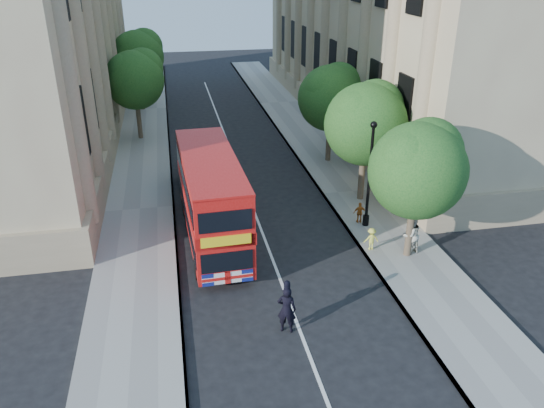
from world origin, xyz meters
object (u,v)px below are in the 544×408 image
double_decker_bus (211,197)px  box_van (197,168)px  police_constable (287,309)px  woman_pedestrian (411,235)px  lamp_post (369,179)px

double_decker_bus → box_van: double_decker_bus is taller
double_decker_bus → box_van: 6.23m
box_van → police_constable: 13.34m
double_decker_bus → woman_pedestrian: bearing=-22.1°
double_decker_bus → box_van: size_ratio=1.91×
lamp_post → woman_pedestrian: lamp_post is taller
lamp_post → box_van: (-7.62, 6.27, -1.25)m
lamp_post → police_constable: size_ratio=2.86×
police_constable → woman_pedestrian: (6.40, 4.00, 0.11)m
police_constable → woman_pedestrian: bearing=-126.2°
double_decker_bus → woman_pedestrian: 8.89m
double_decker_bus → police_constable: size_ratio=4.83×
box_van → woman_pedestrian: 12.54m
double_decker_bus → box_van: (-0.28, 6.15, -0.94)m
lamp_post → double_decker_bus: (-7.34, 0.12, -0.31)m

